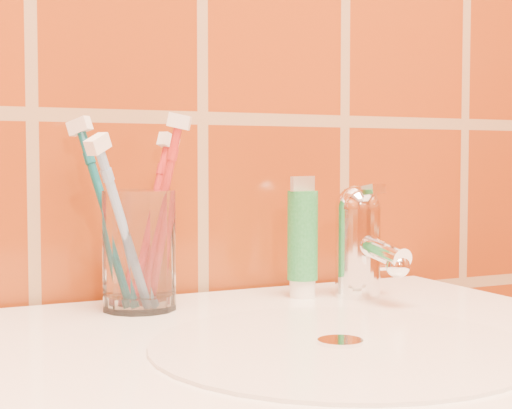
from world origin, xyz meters
TOP-DOWN VIEW (x-y plane):
  - glass_tumbler at (-0.10, 1.12)m, footprint 0.09×0.09m
  - toothpaste_tube at (0.08, 1.12)m, footprint 0.04×0.03m
  - faucet at (0.14, 1.09)m, footprint 0.05×0.11m
  - toothbrush_0 at (-0.08, 1.12)m, footprint 0.10×0.09m
  - toothbrush_1 at (-0.12, 1.14)m, footprint 0.13×0.13m
  - toothbrush_2 at (-0.12, 1.10)m, footprint 0.15×0.14m
  - toothbrush_3 at (-0.08, 1.15)m, footprint 0.13×0.12m

SIDE VIEW (x-z plane):
  - glass_tumbler at x=-0.10m, z-range 0.85..0.97m
  - toothpaste_tube at x=0.08m, z-range 0.85..0.97m
  - faucet at x=0.14m, z-range 0.85..0.97m
  - toothbrush_2 at x=-0.12m, z-range 0.84..1.03m
  - toothbrush_3 at x=-0.08m, z-range 0.84..1.03m
  - toothbrush_1 at x=-0.12m, z-range 0.84..1.04m
  - toothbrush_0 at x=-0.08m, z-range 0.84..1.05m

